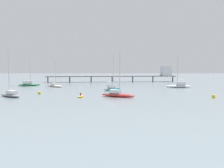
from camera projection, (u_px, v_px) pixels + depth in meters
ground_plane at (112, 95)px, 60.33m from camera, size 400.00×400.00×0.00m
pier at (142, 73)px, 114.92m from camera, size 61.67×10.85×7.48m
sailboat_cream at (55, 85)px, 85.64m from camera, size 7.42×6.95×9.97m
sailboat_teal at (112, 88)px, 73.24m from camera, size 6.20×6.72×10.98m
sailboat_white at (179, 85)px, 82.03m from camera, size 8.96×2.54×11.31m
sailboat_green at (29, 84)px, 89.65m from camera, size 8.29×6.52×12.13m
sailboat_gray at (10, 94)px, 57.15m from camera, size 7.46×6.56×11.89m
sailboat_red at (117, 94)px, 57.10m from camera, size 8.73×5.54×10.76m
dinghy_yellow at (80, 96)px, 56.82m from camera, size 1.76×2.69×1.14m
mooring_buoy_outer at (213, 96)px, 55.38m from camera, size 0.85×0.85×0.85m
mooring_buoy_inner at (39, 93)px, 63.02m from camera, size 0.81×0.81×0.81m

